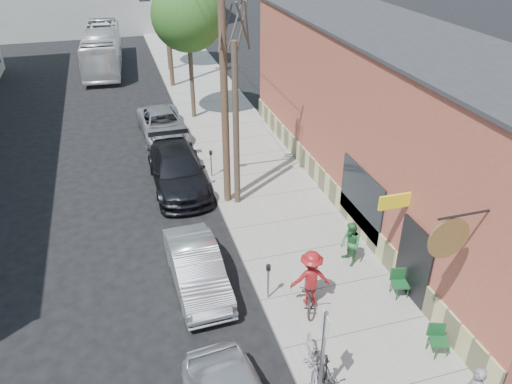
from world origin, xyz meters
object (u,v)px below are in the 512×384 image
object	(u,v)px
cyclist	(311,278)
car_3	(163,124)
parking_meter_far	(211,159)
patio_chair_b	(439,341)
tree_bare	(236,128)
bus	(102,49)
sign_post	(323,348)
tree_leafy_mid	(188,15)
car_1	(197,268)
parked_bike_a	(329,381)
car_2	(178,170)
patron_green	(350,244)
parked_bike_b	(313,359)
utility_pole_near	(222,73)
parking_meter_near	(268,276)
patio_chair_a	(400,284)

from	to	relation	value
cyclist	car_3	size ratio (longest dim) A/B	0.38
parking_meter_far	patio_chair_b	distance (m)	12.19
tree_bare	bus	xyz separation A→B (m)	(-4.58, 21.98, -1.92)
sign_post	tree_leafy_mid	xyz separation A→B (m)	(0.45, 19.44, 3.86)
car_1	patio_chair_b	bearing A→B (deg)	-41.86
parked_bike_a	car_1	bearing A→B (deg)	118.04
bus	car_2	bearing A→B (deg)	-79.09
patio_chair_b	patron_green	bearing A→B (deg)	118.16
car_2	tree_bare	bearing A→B (deg)	-46.89
parked_bike_b	car_1	world-z (taller)	car_1
utility_pole_near	parking_meter_near	bearing A→B (deg)	-91.32
car_1	bus	world-z (taller)	bus
parking_meter_near	tree_bare	xyz separation A→B (m)	(0.55, 5.83, 2.38)
parking_meter_near	parking_meter_far	bearing A→B (deg)	90.00
cyclist	parked_bike_a	size ratio (longest dim) A/B	1.06
car_3	patio_chair_b	bearing A→B (deg)	-76.08
parked_bike_a	car_2	xyz separation A→B (m)	(-1.82, 11.81, 0.12)
car_2	car_3	bearing A→B (deg)	89.34
patio_chair_a	parking_meter_near	bearing A→B (deg)	178.33
patron_green	parked_bike_b	bearing A→B (deg)	-42.22
sign_post	bus	xyz separation A→B (m)	(-4.13, 31.58, -0.39)
parked_bike_a	parked_bike_b	xyz separation A→B (m)	(-0.08, 0.78, -0.03)
parked_bike_a	car_3	size ratio (longest dim) A/B	0.36
car_3	tree_leafy_mid	bearing A→B (deg)	42.37
parked_bike_b	car_2	world-z (taller)	car_2
cyclist	car_3	bearing A→B (deg)	-72.04
cyclist	car_3	xyz separation A→B (m)	(-2.58, 14.21, -0.40)
cyclist	car_2	world-z (taller)	cyclist
sign_post	parked_bike_a	size ratio (longest dim) A/B	1.61
parked_bike_b	sign_post	bearing A→B (deg)	-84.50
tree_bare	car_2	xyz separation A→B (m)	(-2.05, 2.18, -2.58)
parked_bike_b	car_3	size ratio (longest dim) A/B	0.39
tree_bare	patio_chair_a	bearing A→B (deg)	-63.99
sign_post	car_2	bearing A→B (deg)	97.75
cyclist	parked_bike_a	xyz separation A→B (m)	(-0.82, -3.24, -0.40)
patron_green	car_1	world-z (taller)	patron_green
sign_post	tree_leafy_mid	bearing A→B (deg)	88.67
patio_chair_b	parked_bike_a	bearing A→B (deg)	-152.19
patio_chair_a	parked_bike_a	bearing A→B (deg)	-129.13
parking_meter_near	patron_green	world-z (taller)	patron_green
car_3	patio_chair_a	bearing A→B (deg)	-72.86
parking_meter_near	patio_chair_a	world-z (taller)	parking_meter_near
parking_meter_near	parked_bike_a	size ratio (longest dim) A/B	0.71
tree_leafy_mid	patron_green	distance (m)	15.77
utility_pole_near	patio_chair_a	bearing A→B (deg)	-62.15
parking_meter_near	tree_bare	world-z (taller)	tree_bare
sign_post	patron_green	bearing A→B (deg)	56.97
tree_bare	cyclist	xyz separation A→B (m)	(0.58, -6.38, -2.29)
car_2	tree_leafy_mid	bearing A→B (deg)	74.88
parking_meter_far	parked_bike_a	xyz separation A→B (m)	(0.31, -12.05, -0.31)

